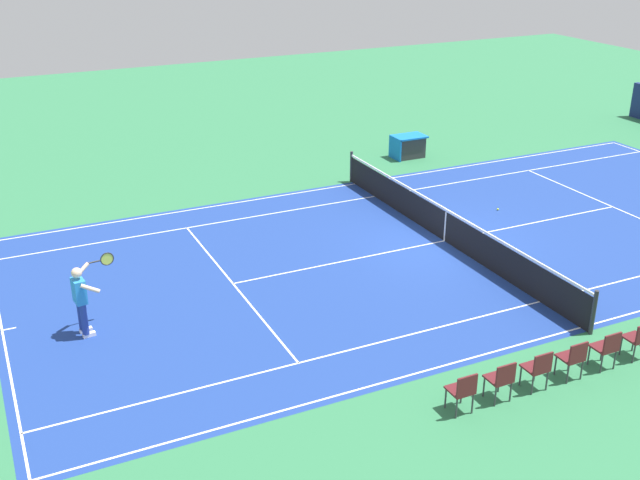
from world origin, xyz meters
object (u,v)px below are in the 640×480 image
(spectator_chair_4, at_px, (573,357))
(spectator_chair_5, at_px, (538,367))
(tennis_player_near, at_px, (81,297))
(spectator_chair_6, at_px, (501,378))
(spectator_chair_7, at_px, (463,390))
(spectator_chair_3, at_px, (607,347))
(tennis_net, at_px, (446,225))
(spectator_chair_2, at_px, (639,337))
(equipment_cart_tarped, at_px, (408,146))
(tennis_ball, at_px, (498,209))

(spectator_chair_4, relative_size, spectator_chair_5, 1.00)
(tennis_player_near, distance_m, spectator_chair_6, 9.06)
(tennis_player_near, distance_m, spectator_chair_4, 10.45)
(spectator_chair_7, bearing_deg, spectator_chair_3, 180.00)
(tennis_player_near, relative_size, spectator_chair_7, 1.93)
(spectator_chair_5, height_order, spectator_chair_6, same)
(tennis_net, xyz_separation_m, spectator_chair_7, (4.33, 7.00, 0.03))
(tennis_player_near, xyz_separation_m, spectator_chair_4, (-8.54, 6.02, -0.41))
(spectator_chair_6, bearing_deg, tennis_net, -116.18)
(spectator_chair_2, relative_size, equipment_cart_tarped, 0.70)
(spectator_chair_2, relative_size, spectator_chair_4, 1.00)
(spectator_chair_4, xyz_separation_m, spectator_chair_7, (2.66, 0.00, 0.00))
(spectator_chair_4, xyz_separation_m, spectator_chair_6, (1.77, 0.00, 0.00))
(tennis_ball, distance_m, spectator_chair_7, 11.03)
(spectator_chair_4, bearing_deg, tennis_net, -103.40)
(spectator_chair_5, xyz_separation_m, equipment_cart_tarped, (-5.81, -14.39, -0.08))
(spectator_chair_6, bearing_deg, tennis_player_near, -41.67)
(spectator_chair_7, bearing_deg, spectator_chair_6, 180.00)
(tennis_ball, xyz_separation_m, spectator_chair_3, (3.67, 8.33, 0.49))
(spectator_chair_3, relative_size, spectator_chair_5, 1.00)
(tennis_net, relative_size, spectator_chair_6, 13.30)
(tennis_net, relative_size, tennis_player_near, 6.89)
(spectator_chair_5, xyz_separation_m, spectator_chair_7, (1.77, 0.00, 0.00))
(tennis_player_near, xyz_separation_m, spectator_chair_3, (-9.42, 6.02, -0.41))
(spectator_chair_2, distance_m, equipment_cart_tarped, 14.73)
(tennis_ball, relative_size, spectator_chair_6, 0.08)
(spectator_chair_5, distance_m, spectator_chair_6, 0.89)
(spectator_chair_5, bearing_deg, tennis_player_near, -38.19)
(spectator_chair_5, bearing_deg, spectator_chair_2, 180.00)
(tennis_player_near, bearing_deg, spectator_chair_6, 138.33)
(spectator_chair_3, height_order, equipment_cart_tarped, spectator_chair_3)
(spectator_chair_3, distance_m, spectator_chair_5, 1.77)
(tennis_ball, distance_m, equipment_cart_tarped, 6.09)
(tennis_player_near, distance_m, spectator_chair_5, 9.74)
(tennis_net, height_order, spectator_chair_2, tennis_net)
(spectator_chair_2, relative_size, spectator_chair_5, 1.00)
(spectator_chair_2, height_order, spectator_chair_4, same)
(spectator_chair_4, height_order, spectator_chair_5, same)
(tennis_net, distance_m, spectator_chair_6, 7.80)
(tennis_player_near, height_order, spectator_chair_5, tennis_player_near)
(spectator_chair_3, height_order, spectator_chair_6, same)
(tennis_net, relative_size, spectator_chair_7, 13.30)
(spectator_chair_7, bearing_deg, tennis_player_near, -45.69)
(tennis_ball, bearing_deg, spectator_chair_5, 56.80)
(spectator_chair_6, height_order, spectator_chair_7, same)
(tennis_net, distance_m, spectator_chair_4, 7.20)
(spectator_chair_3, relative_size, spectator_chair_4, 1.00)
(tennis_net, bearing_deg, spectator_chair_7, 58.27)
(tennis_net, distance_m, tennis_ball, 3.22)
(spectator_chair_7, height_order, equipment_cart_tarped, spectator_chair_7)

